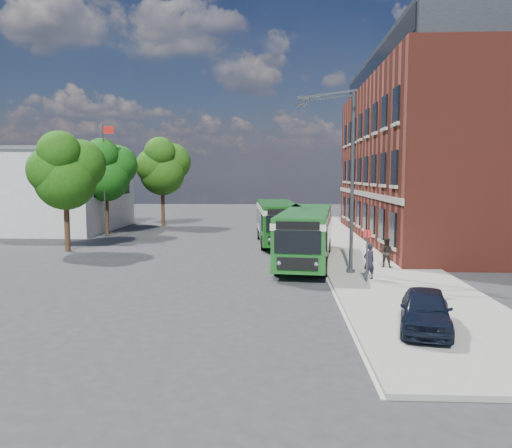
{
  "coord_description": "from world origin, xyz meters",
  "views": [
    {
      "loc": [
        1.62,
        -26.72,
        4.95
      ],
      "look_at": [
        0.3,
        1.65,
        2.2
      ],
      "focal_mm": 35.0,
      "sensor_mm": 36.0,
      "label": 1
    }
  ],
  "objects_px": {
    "bus_rear": "(277,219)",
    "street_lamp": "(345,179)",
    "parked_car": "(426,310)",
    "bus_front": "(307,230)"
  },
  "relations": [
    {
      "from": "street_lamp",
      "to": "parked_car",
      "type": "distance_m",
      "value": 10.19
    },
    {
      "from": "street_lamp",
      "to": "bus_rear",
      "type": "xyz_separation_m",
      "value": [
        -3.39,
        11.61,
        -2.96
      ]
    },
    {
      "from": "street_lamp",
      "to": "bus_rear",
      "type": "distance_m",
      "value": 12.45
    },
    {
      "from": "street_lamp",
      "to": "bus_front",
      "type": "bearing_deg",
      "value": 113.79
    },
    {
      "from": "street_lamp",
      "to": "bus_front",
      "type": "relative_size",
      "value": 0.74
    },
    {
      "from": "bus_front",
      "to": "parked_car",
      "type": "relative_size",
      "value": 3.24
    },
    {
      "from": "street_lamp",
      "to": "bus_rear",
      "type": "relative_size",
      "value": 0.84
    },
    {
      "from": "bus_rear",
      "to": "bus_front",
      "type": "bearing_deg",
      "value": -77.52
    },
    {
      "from": "bus_rear",
      "to": "street_lamp",
      "type": "bearing_deg",
      "value": -73.73
    },
    {
      "from": "street_lamp",
      "to": "parked_car",
      "type": "relative_size",
      "value": 2.39
    }
  ]
}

